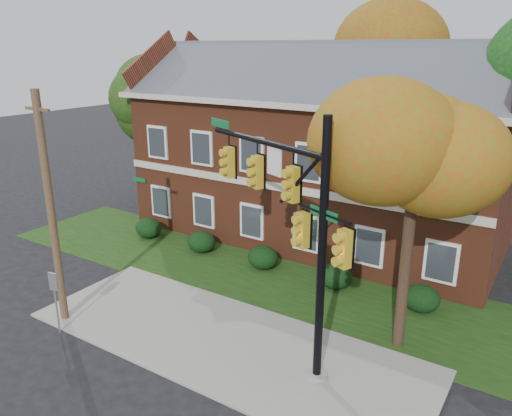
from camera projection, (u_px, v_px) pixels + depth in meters
The scene contains 15 objects.
ground at pixel (205, 357), 16.03m from camera, with size 120.00×120.00×0.00m, color black.
sidewalk at pixel (223, 341), 16.82m from camera, with size 14.00×5.00×0.08m, color gray.
grass_strip at pixel (294, 285), 20.82m from camera, with size 30.00×6.00×0.04m, color #193811.
apartment_building at pixel (318, 141), 25.08m from camera, with size 18.80×8.80×9.74m.
hedge_far_left at pixel (149, 228), 25.86m from camera, with size 1.40×1.26×1.05m, color black.
hedge_left at pixel (201, 242), 24.06m from camera, with size 1.40×1.26×1.05m, color black.
hedge_center at pixel (263, 257), 22.26m from camera, with size 1.40×1.26×1.05m, color black.
hedge_right at pixel (335, 276), 20.45m from camera, with size 1.40×1.26×1.05m, color black.
hedge_far_right at pixel (421, 298), 18.65m from camera, with size 1.40×1.26×1.05m, color black.
tree_near_right at pixel (424, 150), 14.37m from camera, with size 4.50×4.25×8.58m.
tree_left_rear at pixel (158, 98), 28.67m from camera, with size 5.40×5.10×8.88m.
tree_far_rear at pixel (400, 58), 29.46m from camera, with size 6.84×6.46×11.52m.
traffic_signal at pixel (291, 212), 14.60m from camera, with size 6.57×2.91×7.87m.
utility_pole at pixel (51, 211), 16.93m from camera, with size 1.28×0.29×8.24m.
sign_post at pixel (55, 293), 16.86m from camera, with size 0.33×0.12×2.30m.
Camera 1 is at (8.83, -10.69, 9.51)m, focal length 35.00 mm.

